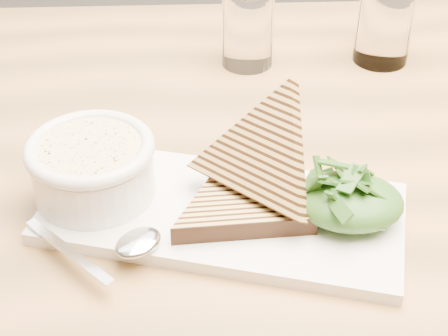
# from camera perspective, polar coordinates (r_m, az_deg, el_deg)

# --- Properties ---
(table_top) EXTENTS (1.44, 1.06, 0.04)m
(table_top) POSITION_cam_1_polar(r_m,az_deg,el_deg) (0.79, -1.92, -1.04)
(table_top) COLOR #A4723D
(table_top) RESTS_ON ground
(platter) EXTENTS (0.38, 0.21, 0.01)m
(platter) POSITION_cam_1_polar(r_m,az_deg,el_deg) (0.70, -0.14, -3.79)
(platter) COLOR white
(platter) RESTS_ON table_top
(soup_bowl) EXTENTS (0.12, 0.12, 0.05)m
(soup_bowl) POSITION_cam_1_polar(r_m,az_deg,el_deg) (0.71, -10.80, -0.42)
(soup_bowl) COLOR white
(soup_bowl) RESTS_ON platter
(soup) EXTENTS (0.10, 0.10, 0.01)m
(soup) POSITION_cam_1_polar(r_m,az_deg,el_deg) (0.69, -11.08, 1.53)
(soup) COLOR #DCC782
(soup) RESTS_ON soup_bowl
(bowl_rim) EXTENTS (0.13, 0.13, 0.01)m
(bowl_rim) POSITION_cam_1_polar(r_m,az_deg,el_deg) (0.69, -11.10, 1.66)
(bowl_rim) COLOR white
(bowl_rim) RESTS_ON soup_bowl
(sandwich_flat) EXTENTS (0.19, 0.19, 0.02)m
(sandwich_flat) POSITION_cam_1_polar(r_m,az_deg,el_deg) (0.68, 1.29, -3.07)
(sandwich_flat) COLOR tan
(sandwich_flat) RESTS_ON platter
(sandwich_lean) EXTENTS (0.23, 0.23, 0.18)m
(sandwich_lean) POSITION_cam_1_polar(r_m,az_deg,el_deg) (0.67, 3.11, 0.96)
(sandwich_lean) COLOR tan
(sandwich_lean) RESTS_ON sandwich_flat
(salad_base) EXTENTS (0.11, 0.08, 0.04)m
(salad_base) POSITION_cam_1_polar(r_m,az_deg,el_deg) (0.68, 10.33, -2.74)
(salad_base) COLOR #164716
(salad_base) RESTS_ON platter
(arugula_pile) EXTENTS (0.11, 0.10, 0.05)m
(arugula_pile) POSITION_cam_1_polar(r_m,az_deg,el_deg) (0.68, 10.39, -2.32)
(arugula_pile) COLOR #3B6222
(arugula_pile) RESTS_ON platter
(spoon_bowl) EXTENTS (0.06, 0.06, 0.01)m
(spoon_bowl) POSITION_cam_1_polar(r_m,az_deg,el_deg) (0.65, -7.14, -6.16)
(spoon_bowl) COLOR silver
(spoon_bowl) RESTS_ON platter
(spoon_handle) EXTENTS (0.10, 0.08, 0.00)m
(spoon_handle) POSITION_cam_1_polar(r_m,az_deg,el_deg) (0.66, -12.82, -6.74)
(spoon_handle) COLOR silver
(spoon_handle) RESTS_ON platter
(glass_near) EXTENTS (0.07, 0.07, 0.11)m
(glass_near) POSITION_cam_1_polar(r_m,az_deg,el_deg) (0.96, 1.99, 11.55)
(glass_near) COLOR white
(glass_near) RESTS_ON table_top
(glass_far) EXTENTS (0.08, 0.08, 0.12)m
(glass_far) POSITION_cam_1_polar(r_m,az_deg,el_deg) (0.99, 13.23, 11.76)
(glass_far) COLOR white
(glass_far) RESTS_ON table_top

